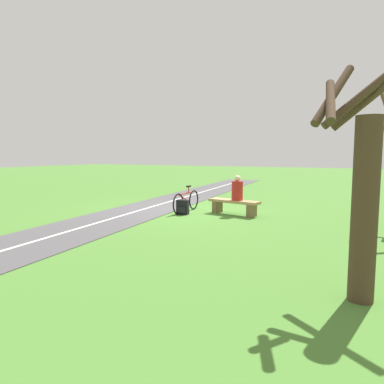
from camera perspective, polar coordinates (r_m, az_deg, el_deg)
ground_plane at (r=11.75m, az=-1.40°, el=-2.86°), size 80.00×80.00×0.00m
paved_path at (r=9.07m, az=-18.40°, el=-5.82°), size 5.75×36.04×0.02m
path_centre_line at (r=9.07m, az=-18.40°, el=-5.76°), size 3.26×31.85×0.00m
bench at (r=10.80m, az=6.79°, el=-2.03°), size 1.68×0.73×0.45m
person_seated at (r=10.69m, az=7.33°, el=0.37°), size 0.40×0.40×0.75m
bicycle at (r=11.25m, az=-0.93°, el=-1.48°), size 0.08×1.74×0.83m
backpack at (r=10.79m, az=-1.52°, el=-2.48°), size 0.39×0.29×0.45m
tree_far_left at (r=4.85m, az=25.75°, el=0.75°), size 1.28×1.19×3.13m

